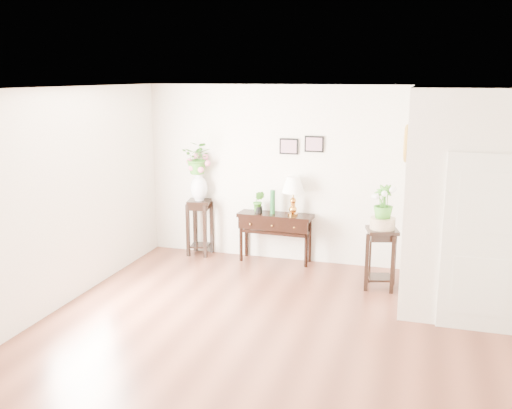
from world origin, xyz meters
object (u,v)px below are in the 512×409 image
at_px(plant_stand_a, 200,227).
at_px(plant_stand_b, 381,258).
at_px(console_table, 275,238).
at_px(table_lamp, 293,193).

relative_size(plant_stand_a, plant_stand_b, 1.08).
height_order(console_table, table_lamp, table_lamp).
height_order(console_table, plant_stand_a, plant_stand_a).
relative_size(table_lamp, plant_stand_a, 0.66).
bearing_deg(console_table, table_lamp, 2.54).
bearing_deg(plant_stand_a, console_table, 0.00).
distance_m(table_lamp, plant_stand_a, 1.72).
xyz_separation_m(console_table, table_lamp, (0.28, 0.00, 0.75)).
bearing_deg(table_lamp, plant_stand_b, -26.37).
bearing_deg(plant_stand_b, table_lamp, 153.63).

